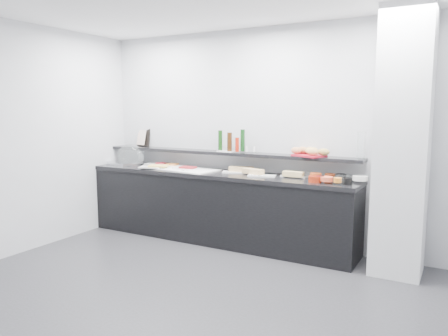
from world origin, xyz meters
The scene contains 56 objects.
ground centered at (0.00, 0.00, 0.00)m, with size 5.00×5.00×0.00m, color #2D2D30.
back_wall centered at (0.00, 2.00, 1.35)m, with size 5.00×0.02×2.70m, color #B2B4B9.
column centered at (1.50, 1.65, 1.35)m, with size 0.50×0.50×2.70m, color silver.
buffet_cabinet centered at (-0.70, 1.70, 0.42)m, with size 3.60×0.60×0.85m, color black.
counter_top centered at (-0.70, 1.70, 0.88)m, with size 3.62×0.62×0.05m, color black.
wall_shelf centered at (-0.70, 1.88, 1.13)m, with size 3.60×0.25×0.04m, color black.
cloche_base centered at (-2.24, 1.70, 0.92)m, with size 0.49×0.33×0.04m, color silver.
cloche_dome centered at (-2.15, 1.74, 1.03)m, with size 0.41×0.27×0.34m, color white.
linen_runner centered at (-1.23, 1.69, 0.91)m, with size 1.00×0.47×0.01m, color white.
platter_meat_a centered at (-1.74, 1.84, 0.92)m, with size 0.33×0.22×0.01m, color white.
food_meat_a centered at (-1.61, 1.80, 0.94)m, with size 0.20×0.13×0.02m, color maroon.
platter_salmon centered at (-1.41, 1.78, 0.92)m, with size 0.28×0.19×0.01m, color white.
food_salmon centered at (-1.49, 1.80, 0.94)m, with size 0.20×0.13×0.02m, color #C96D29.
platter_cheese centered at (-1.63, 1.54, 0.92)m, with size 0.29×0.19×0.01m, color white.
food_cheese centered at (-1.53, 1.58, 0.94)m, with size 0.24×0.16×0.02m, color #EECB5C.
platter_meat_b centered at (-1.14, 1.62, 0.92)m, with size 0.29×0.20×0.01m, color white.
food_meat_b centered at (-1.10, 1.64, 0.94)m, with size 0.20×0.13×0.02m, color maroon.
sandwich_plate_left centered at (-0.45, 1.79, 0.91)m, with size 0.37×0.16×0.01m, color white.
sandwich_food_left centered at (-0.41, 1.82, 0.94)m, with size 0.30×0.11×0.06m, color tan.
tongs_left centered at (-0.52, 1.78, 0.92)m, with size 0.01×0.01×0.16m, color #A9AAB0.
sandwich_plate_mid centered at (-0.05, 1.66, 0.91)m, with size 0.33×0.14×0.01m, color white.
sandwich_food_mid centered at (-0.19, 1.71, 0.94)m, with size 0.27×0.11×0.06m, color tan.
tongs_mid centered at (-0.09, 1.59, 0.92)m, with size 0.01×0.01×0.16m, color silver.
sandwich_plate_right centered at (0.30, 1.81, 0.91)m, with size 0.31×0.13×0.01m, color white.
sandwich_food_right centered at (0.31, 1.74, 0.94)m, with size 0.24×0.09×0.06m, color #D9B672.
tongs_right centered at (0.23, 1.76, 0.92)m, with size 0.01×0.01×0.16m, color silver.
bowl_glass_fruit centered at (0.50, 1.82, 0.94)m, with size 0.15×0.15×0.07m, color silver.
fill_glass_fruit centered at (0.58, 1.77, 0.95)m, with size 0.13×0.13×0.05m, color #CC4B1B.
bowl_black_jam centered at (0.84, 1.85, 0.94)m, with size 0.13×0.13×0.07m, color black.
fill_black_jam centered at (0.73, 1.81, 0.95)m, with size 0.12×0.12×0.05m, color #5D210D.
bowl_glass_cream centered at (0.90, 1.79, 0.94)m, with size 0.20×0.20×0.07m, color white.
fill_glass_cream centered at (1.07, 1.80, 0.95)m, with size 0.16×0.16×0.05m, color white.
bowl_red_jam centered at (0.63, 1.56, 0.94)m, with size 0.14×0.14×0.07m, color #98240D.
fill_red_jam centered at (0.68, 1.58, 0.95)m, with size 0.09×0.09×0.05m, color #4F0B0C.
bowl_glass_salmon centered at (0.89, 1.59, 0.94)m, with size 0.14×0.14×0.07m, color silver.
fill_glass_salmon centered at (0.76, 1.57, 0.95)m, with size 0.14×0.14×0.05m, color #E85938.
bowl_black_fruit centered at (0.97, 1.61, 0.94)m, with size 0.11×0.11×0.07m, color black.
fill_black_fruit centered at (0.89, 1.55, 0.95)m, with size 0.09×0.09×0.05m, color orange.
framed_print centered at (-2.10, 1.99, 1.28)m, with size 0.23×0.02×0.26m, color black.
print_art centered at (-2.13, 1.96, 1.28)m, with size 0.20×0.00×0.22m, color beige.
condiment_tray centered at (-0.64, 1.86, 1.16)m, with size 0.23×0.14×0.01m, color white.
bottle_green_a centered at (-0.75, 1.88, 1.29)m, with size 0.05×0.05×0.26m, color #10360E.
bottle_brown centered at (-0.58, 1.83, 1.28)m, with size 0.06×0.06×0.24m, color #371D0A.
bottle_green_b centered at (-0.43, 1.91, 1.30)m, with size 0.06×0.06×0.28m, color #0F3813.
bottle_hot centered at (-0.47, 1.82, 1.25)m, with size 0.05×0.05×0.18m, color #AC1D0C.
shaker_salt centered at (-0.36, 1.88, 1.20)m, with size 0.03×0.03×0.07m, color white.
shaker_pepper centered at (-0.27, 1.90, 1.20)m, with size 0.03×0.03×0.07m, color white.
bread_tray centered at (0.46, 1.85, 1.16)m, with size 0.35×0.25×0.02m, color #AF1226.
bread_roll_nw centered at (0.35, 1.95, 1.21)m, with size 0.15×0.09×0.08m, color #B17543.
bread_roll_n centered at (0.44, 1.96, 1.21)m, with size 0.14×0.09×0.08m, color #BB7947.
bread_roll_ne centered at (0.49, 1.91, 1.21)m, with size 0.13×0.08×0.08m, color tan.
bread_roll_s centered at (0.53, 1.79, 1.21)m, with size 0.14×0.09×0.08m, color #BB8347.
bread_roll_se centered at (0.64, 1.85, 1.21)m, with size 0.14×0.09×0.08m, color #AB8841.
bread_roll_midw centered at (0.30, 1.87, 1.21)m, with size 0.13×0.09×0.08m, color #C17749.
bread_roll_mide centered at (0.48, 1.89, 1.21)m, with size 0.15×0.10×0.08m, color #D6AD52.
carafe centered at (1.04, 1.90, 1.30)m, with size 0.10×0.10×0.30m, color white.
Camera 1 is at (2.06, -3.06, 1.71)m, focal length 35.00 mm.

